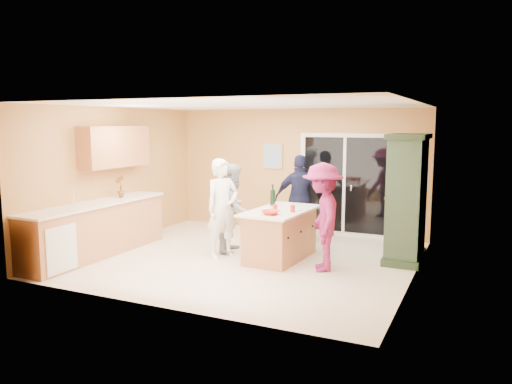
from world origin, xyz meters
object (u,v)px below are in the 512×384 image
at_px(woman_magenta, 322,217).
at_px(woman_white, 222,208).
at_px(kitchen_island, 280,236).
at_px(woman_grey, 234,208).
at_px(green_hutch, 407,200).
at_px(woman_navy, 301,198).

bearing_deg(woman_magenta, woman_white, -114.25).
relative_size(kitchen_island, woman_grey, 1.05).
xyz_separation_m(green_hutch, woman_navy, (-2.08, 0.58, -0.19)).
height_order(kitchen_island, woman_grey, woman_grey).
xyz_separation_m(green_hutch, woman_white, (-2.91, -1.07, -0.19)).
xyz_separation_m(woman_grey, woman_navy, (0.84, 1.22, 0.05)).
xyz_separation_m(woman_grey, woman_magenta, (1.81, -0.48, 0.05)).
distance_m(woman_white, woman_grey, 0.44).
relative_size(green_hutch, woman_grey, 1.34).
xyz_separation_m(woman_white, woman_magenta, (1.80, -0.04, -0.00)).
distance_m(woman_grey, woman_navy, 1.48).
distance_m(kitchen_island, woman_magenta, 1.01).
relative_size(woman_white, woman_magenta, 1.00).
distance_m(woman_navy, woman_magenta, 1.95).
xyz_separation_m(woman_white, woman_navy, (0.83, 1.65, -0.00)).
height_order(woman_white, woman_navy, woman_white).
relative_size(woman_grey, woman_magenta, 0.94).
xyz_separation_m(green_hutch, woman_grey, (-2.92, -0.64, -0.24)).
distance_m(green_hutch, woman_magenta, 1.58).
relative_size(kitchen_island, woman_white, 0.98).
bearing_deg(woman_navy, kitchen_island, 76.71).
xyz_separation_m(kitchen_island, green_hutch, (1.95, 0.78, 0.64)).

